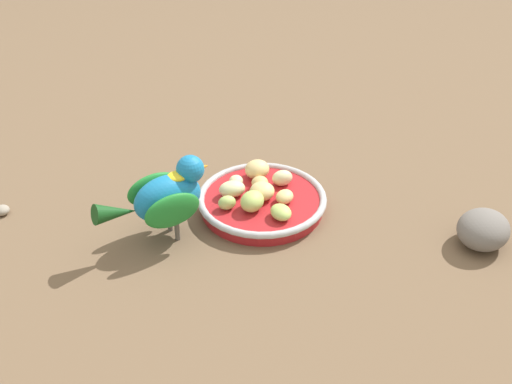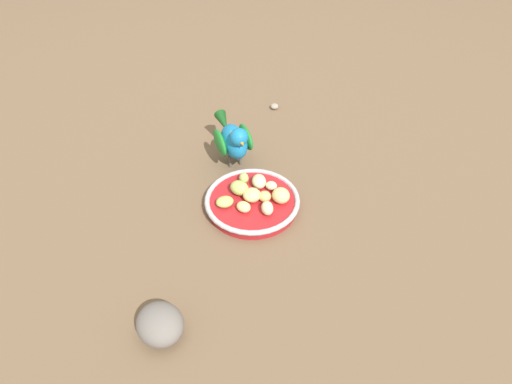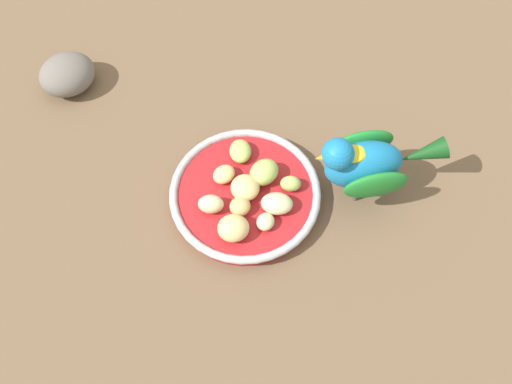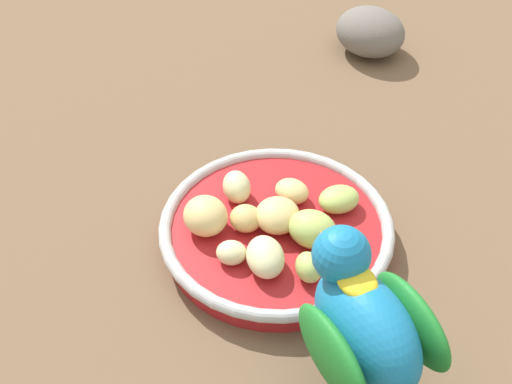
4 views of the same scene
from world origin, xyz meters
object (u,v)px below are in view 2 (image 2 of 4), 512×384
(apple_piece_0, at_px, (265,195))
(apple_piece_3, at_px, (225,202))
(apple_piece_1, at_px, (252,196))
(apple_piece_7, at_px, (239,188))
(parrot, at_px, (233,139))
(apple_piece_2, at_px, (267,208))
(apple_piece_6, at_px, (244,178))
(apple_piece_4, at_px, (281,195))
(feeding_bowl, at_px, (252,203))
(pebble_0, at_px, (274,106))
(apple_piece_9, at_px, (246,207))
(rock_large, at_px, (160,324))
(apple_piece_5, at_px, (271,186))
(apple_piece_8, at_px, (259,181))

(apple_piece_0, xyz_separation_m, apple_piece_3, (0.08, 0.02, -0.00))
(apple_piece_0, xyz_separation_m, apple_piece_1, (0.03, 0.01, 0.00))
(apple_piece_7, bearing_deg, parrot, -79.42)
(apple_piece_2, distance_m, apple_piece_6, 0.10)
(apple_piece_4, height_order, parrot, parrot)
(feeding_bowl, xyz_separation_m, pebble_0, (-0.04, -0.39, -0.01))
(apple_piece_4, bearing_deg, apple_piece_6, -34.52)
(feeding_bowl, bearing_deg, apple_piece_3, 17.09)
(apple_piece_1, distance_m, apple_piece_9, 0.03)
(parrot, bearing_deg, rock_large, -33.61)
(apple_piece_4, bearing_deg, apple_piece_3, 10.19)
(apple_piece_7, distance_m, rock_large, 0.32)
(apple_piece_6, xyz_separation_m, pebble_0, (-0.06, -0.33, -0.02))
(apple_piece_4, height_order, apple_piece_9, apple_piece_4)
(pebble_0, bearing_deg, rock_large, 76.84)
(rock_large, bearing_deg, apple_piece_3, -104.36)
(apple_piece_9, relative_size, rock_large, 0.38)
(apple_piece_4, distance_m, rock_large, 0.34)
(apple_piece_3, xyz_separation_m, pebble_0, (-0.09, -0.41, -0.02))
(apple_piece_5, bearing_deg, apple_piece_2, 85.37)
(feeding_bowl, height_order, apple_piece_6, apple_piece_6)
(apple_piece_0, xyz_separation_m, parrot, (0.08, -0.14, 0.04))
(feeding_bowl, distance_m, apple_piece_7, 0.04)
(apple_piece_8, bearing_deg, parrot, -57.49)
(apple_piece_1, xyz_separation_m, apple_piece_3, (0.05, 0.02, -0.00))
(apple_piece_2, distance_m, parrot, 0.20)
(parrot, height_order, pebble_0, parrot)
(apple_piece_5, bearing_deg, apple_piece_0, 67.99)
(apple_piece_6, bearing_deg, apple_piece_7, 80.12)
(apple_piece_4, bearing_deg, apple_piece_8, -43.28)
(rock_large, xyz_separation_m, pebble_0, (-0.16, -0.68, -0.02))
(apple_piece_2, xyz_separation_m, apple_piece_5, (-0.01, -0.07, -0.00))
(apple_piece_9, distance_m, rock_large, 0.28)
(rock_large, bearing_deg, apple_piece_2, -121.13)
(apple_piece_7, height_order, apple_piece_9, apple_piece_7)
(apple_piece_2, xyz_separation_m, rock_large, (0.15, 0.26, -0.01))
(apple_piece_3, height_order, parrot, parrot)
(apple_piece_2, relative_size, apple_piece_6, 1.22)
(apple_piece_5, height_order, apple_piece_9, apple_piece_9)
(apple_piece_8, distance_m, apple_piece_9, 0.08)
(rock_large, bearing_deg, apple_piece_4, -121.75)
(parrot, bearing_deg, apple_piece_6, -5.32)
(rock_large, height_order, pebble_0, rock_large)
(apple_piece_5, bearing_deg, apple_piece_8, -17.90)
(feeding_bowl, relative_size, apple_piece_2, 6.05)
(apple_piece_1, bearing_deg, apple_piece_8, -104.44)
(apple_piece_7, relative_size, parrot, 0.24)
(apple_piece_1, distance_m, rock_large, 0.31)
(apple_piece_7, bearing_deg, apple_piece_5, -165.14)
(apple_piece_1, xyz_separation_m, apple_piece_2, (-0.03, 0.03, -0.00))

